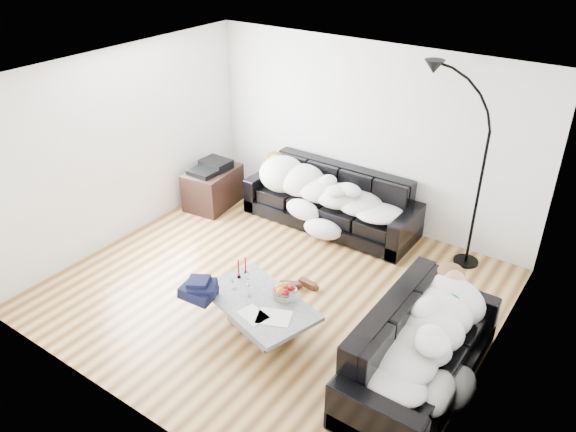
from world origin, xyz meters
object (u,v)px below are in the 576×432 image
Objects in this scene: sleeper_back at (330,187)px; floor_lamp at (480,186)px; wine_glass_c at (249,290)px; candle_left at (239,269)px; sleeper_right at (424,330)px; wine_glass_a at (248,280)px; wine_glass_b at (234,283)px; fruit_bowl at (285,291)px; sofa_back at (331,199)px; shoes at (298,284)px; sofa_right at (421,348)px; av_cabinet at (213,187)px; stereo at (212,166)px; coffee_table at (260,315)px; candle_right at (245,266)px.

sleeper_back is 0.96× the size of floor_lamp.
wine_glass_c is 0.72× the size of candle_left.
sleeper_right is (2.31, -2.11, 0.00)m from sleeper_back.
wine_glass_a is 1.14× the size of wine_glass_b.
wine_glass_c reaches higher than fruit_bowl.
wine_glass_b is at bearing -85.08° from sofa_back.
fruit_bowl reaches higher than shoes.
sleeper_right is at bearing 7.99° from wine_glass_c.
sofa_right is 3.14m from sleeper_back.
sleeper_back is 2.50× the size of av_cabinet.
floor_lamp is at bearing 58.83° from wine_glass_c.
stereo is at bearing 0.00° from av_cabinet.
sleeper_right is 1.57m from fruit_bowl.
sleeper_right is at bearing -42.97° from sofa_back.
wine_glass_a reaches higher than fruit_bowl.
coffee_table is 3.09m from stereo.
wine_glass_c is at bearing -80.12° from sofa_back.
candle_left is at bearing -87.26° from sofa_back.
fruit_bowl is (-1.56, -0.06, -0.18)m from sleeper_right.
wine_glass_c is (-0.14, 0.01, 0.28)m from coffee_table.
sleeper_back is at bearing 92.81° from candle_left.
sleeper_right is 10.70× the size of wine_glass_b.
sofa_back is 0.23m from sleeper_back.
wine_glass_c is (-1.89, -0.27, 0.04)m from sofa_right.
sofa_back is 6.52× the size of shoes.
stereo is (-1.92, 1.71, 0.16)m from candle_left.
floor_lamp is at bearing 6.37° from sleeper_back.
av_cabinet reaches higher than wine_glass_b.
sleeper_back reaches higher than wine_glass_c.
sofa_back reaches higher than fruit_bowl.
wine_glass_c is (0.11, -0.12, -0.01)m from wine_glass_a.
wine_glass_b is at bearing -126.09° from shoes.
candle_right is at bearing -86.69° from sofa_back.
sofa_right is at bearing -42.30° from sleeper_back.
wine_glass_b reaches higher than fruit_bowl.
sofa_right is at bearing -28.10° from av_cabinet.
sofa_right is 0.97× the size of sleeper_back.
candle_right is 0.50× the size of stereo.
fruit_bowl is 0.65m from candle_left.
sleeper_right is at bearing 1.56° from candle_left.
sleeper_right is 2.02m from wine_glass_a.
fruit_bowl is 0.64m from candle_right.
sofa_right is at bearing 7.99° from wine_glass_c.
shoes is (0.48, -1.50, -0.59)m from sleeper_back.
sleeper_back is 2.39m from wine_glass_b.
sofa_back is 5.78× the size of stereo.
wine_glass_a is at bearing -23.02° from candle_left.
candle_left is at bearing -138.19° from shoes.
shoes is at bearing 60.40° from candle_left.
sofa_right is 8.71× the size of candle_left.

